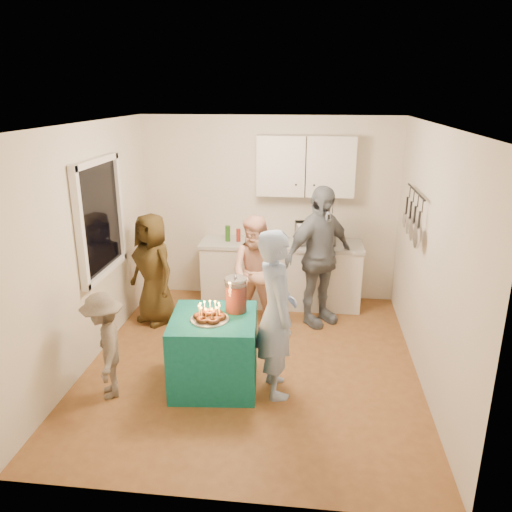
# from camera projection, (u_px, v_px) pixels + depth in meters

# --- Properties ---
(floor) EXTENTS (4.00, 4.00, 0.00)m
(floor) POSITION_uv_depth(u_px,v_px,m) (252.00, 363.00, 5.61)
(floor) COLOR brown
(floor) RESTS_ON ground
(ceiling) EXTENTS (4.00, 4.00, 0.00)m
(ceiling) POSITION_uv_depth(u_px,v_px,m) (252.00, 124.00, 4.79)
(ceiling) COLOR white
(ceiling) RESTS_ON floor
(back_wall) EXTENTS (3.60, 3.60, 0.00)m
(back_wall) POSITION_uv_depth(u_px,v_px,m) (269.00, 210.00, 7.09)
(back_wall) COLOR silver
(back_wall) RESTS_ON floor
(left_wall) EXTENTS (4.00, 4.00, 0.00)m
(left_wall) POSITION_uv_depth(u_px,v_px,m) (87.00, 247.00, 5.40)
(left_wall) COLOR silver
(left_wall) RESTS_ON floor
(right_wall) EXTENTS (4.00, 4.00, 0.00)m
(right_wall) POSITION_uv_depth(u_px,v_px,m) (430.00, 259.00, 5.00)
(right_wall) COLOR silver
(right_wall) RESTS_ON floor
(window_night) EXTENTS (0.04, 1.00, 1.20)m
(window_night) POSITION_uv_depth(u_px,v_px,m) (99.00, 218.00, 5.60)
(window_night) COLOR black
(window_night) RESTS_ON left_wall
(counter) EXTENTS (2.20, 0.58, 0.86)m
(counter) POSITION_uv_depth(u_px,v_px,m) (281.00, 275.00, 7.06)
(counter) COLOR white
(counter) RESTS_ON floor
(countertop) EXTENTS (2.24, 0.62, 0.05)m
(countertop) POSITION_uv_depth(u_px,v_px,m) (281.00, 244.00, 6.91)
(countertop) COLOR beige
(countertop) RESTS_ON counter
(upper_cabinet) EXTENTS (1.30, 0.30, 0.80)m
(upper_cabinet) POSITION_uv_depth(u_px,v_px,m) (306.00, 166.00, 6.68)
(upper_cabinet) COLOR white
(upper_cabinet) RESTS_ON back_wall
(pot_rack) EXTENTS (0.12, 1.00, 0.60)m
(pot_rack) POSITION_uv_depth(u_px,v_px,m) (412.00, 214.00, 5.58)
(pot_rack) COLOR black
(pot_rack) RESTS_ON right_wall
(microwave) EXTENTS (0.57, 0.44, 0.29)m
(microwave) POSITION_uv_depth(u_px,v_px,m) (315.00, 233.00, 6.81)
(microwave) COLOR white
(microwave) RESTS_ON countertop
(party_table) EXTENTS (0.92, 0.92, 0.76)m
(party_table) POSITION_uv_depth(u_px,v_px,m) (214.00, 351.00, 5.10)
(party_table) COLOR #0F645C
(party_table) RESTS_ON floor
(donut_cake) EXTENTS (0.38, 0.38, 0.18)m
(donut_cake) POSITION_uv_depth(u_px,v_px,m) (209.00, 311.00, 4.89)
(donut_cake) COLOR #381C0C
(donut_cake) RESTS_ON party_table
(punch_jar) EXTENTS (0.22, 0.22, 0.34)m
(punch_jar) POSITION_uv_depth(u_px,v_px,m) (236.00, 296.00, 5.06)
(punch_jar) COLOR #B6230E
(punch_jar) RESTS_ON party_table
(man_birthday) EXTENTS (0.57, 0.71, 1.70)m
(man_birthday) POSITION_uv_depth(u_px,v_px,m) (276.00, 314.00, 4.84)
(man_birthday) COLOR #9CB5E2
(man_birthday) RESTS_ON floor
(woman_back_left) EXTENTS (0.85, 0.78, 1.46)m
(woman_back_left) POSITION_uv_depth(u_px,v_px,m) (153.00, 269.00, 6.40)
(woman_back_left) COLOR brown
(woman_back_left) RESTS_ON floor
(woman_back_center) EXTENTS (0.81, 0.69, 1.47)m
(woman_back_center) POSITION_uv_depth(u_px,v_px,m) (258.00, 274.00, 6.22)
(woman_back_center) COLOR #EC8F7B
(woman_back_center) RESTS_ON floor
(woman_back_right) EXTENTS (1.09, 1.04, 1.82)m
(woman_back_right) POSITION_uv_depth(u_px,v_px,m) (319.00, 257.00, 6.32)
(woman_back_right) COLOR black
(woman_back_right) RESTS_ON floor
(child_near_left) EXTENTS (0.66, 0.81, 1.09)m
(child_near_left) POSITION_uv_depth(u_px,v_px,m) (105.00, 346.00, 4.86)
(child_near_left) COLOR #5D534A
(child_near_left) RESTS_ON floor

